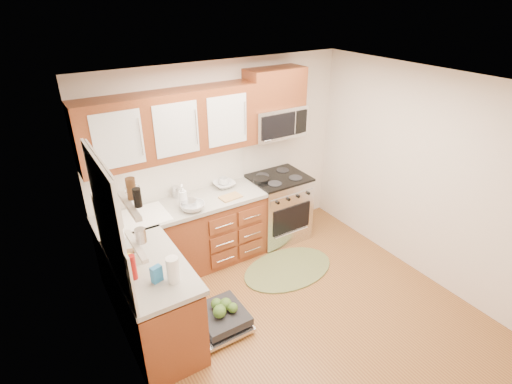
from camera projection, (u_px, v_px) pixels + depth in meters
floor at (300, 313)px, 4.46m from camera, size 3.50×3.50×0.00m
ceiling at (315, 88)px, 3.32m from camera, size 3.50×3.50×0.00m
wall_back at (223, 159)px, 5.21m from camera, size 3.50×0.04×2.50m
wall_front at (476, 335)px, 2.57m from camera, size 3.50×0.04×2.50m
wall_left at (127, 279)px, 3.07m from camera, size 0.04×3.50×2.50m
wall_right at (423, 177)px, 4.72m from camera, size 0.04×3.50×2.50m
base_cabinet_back at (185, 239)px, 5.02m from camera, size 2.05×0.60×0.85m
base_cabinet_left at (154, 305)px, 3.98m from camera, size 0.60×1.25×0.85m
countertop_back at (183, 206)px, 4.80m from camera, size 2.07×0.64×0.05m
countertop_left at (150, 266)px, 3.77m from camera, size 0.64×1.27×0.05m
backsplash_back at (171, 174)px, 4.88m from camera, size 2.05×0.02×0.57m
backsplash_left at (113, 249)px, 3.49m from camera, size 0.02×1.25×0.57m
upper_cabinets at (171, 125)px, 4.46m from camera, size 2.05×0.35×0.75m
cabinet_over_mw at (275, 87)px, 5.00m from camera, size 0.76×0.35×0.47m
range at (278, 207)px, 5.65m from camera, size 0.76×0.64×0.95m
microwave at (275, 121)px, 5.18m from camera, size 0.76×0.38×0.40m
sink at (141, 226)px, 4.58m from camera, size 0.62×0.50×0.26m
dishwasher at (219, 320)px, 4.24m from camera, size 0.70×0.60×0.20m
window at (107, 216)px, 3.32m from camera, size 0.03×1.05×1.05m
window_blind at (103, 180)px, 3.18m from camera, size 0.02×0.96×0.40m
shelf_upper at (129, 206)px, 2.45m from camera, size 0.04×0.40×0.03m
shelf_lower at (136, 246)px, 2.59m from camera, size 0.04×0.40×0.03m
rug at (288, 269)px, 5.15m from camera, size 1.24×0.82×0.02m
skillet at (261, 180)px, 5.30m from camera, size 0.23×0.23×0.04m
stock_pot at (189, 204)px, 4.68m from camera, size 0.23×0.23×0.11m
cutting_board at (230, 197)px, 4.94m from camera, size 0.28×0.19×0.02m
canister at (176, 192)px, 4.92m from camera, size 0.12×0.12×0.15m
paper_towel_roll at (173, 270)px, 3.49m from camera, size 0.11×0.11×0.25m
mustard_bottle at (130, 264)px, 3.59m from camera, size 0.08×0.08×0.20m
red_bottle at (133, 267)px, 3.52m from camera, size 0.07×0.07×0.25m
wooden_box at (132, 256)px, 3.76m from camera, size 0.14×0.12×0.12m
blue_carton at (157, 274)px, 3.50m from camera, size 0.11×0.08×0.16m
bowl_a at (224, 184)px, 5.20m from camera, size 0.28×0.28×0.07m
bowl_b at (193, 207)px, 4.65m from camera, size 0.36×0.36×0.09m
cup at (224, 181)px, 5.24m from camera, size 0.17×0.17×0.10m
soap_bottle_a at (183, 196)px, 4.67m from camera, size 0.15×0.15×0.29m
soap_bottle_b at (137, 254)px, 3.74m from camera, size 0.09×0.09×0.19m
soap_bottle_c at (119, 234)px, 4.05m from camera, size 0.17×0.17×0.18m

